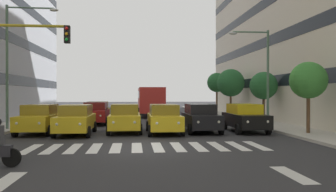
{
  "coord_description": "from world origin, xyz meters",
  "views": [
    {
      "loc": [
        0.59,
        14.91,
        2.32
      ],
      "look_at": [
        -1.22,
        -3.02,
        2.23
      ],
      "focal_mm": 36.44,
      "sensor_mm": 36.0,
      "label": 1
    }
  ],
  "objects_px": {
    "car_5": "(40,119)",
    "car_1": "(201,118)",
    "car_2": "(164,118)",
    "bus_behind_traffic": "(150,98)",
    "car_3": "(125,118)",
    "car_row2_1": "(97,112)",
    "street_tree_1": "(264,86)",
    "street_tree_3": "(217,83)",
    "street_lamp_right": "(15,53)",
    "car_0": "(245,117)",
    "car_4": "(76,119)",
    "street_tree_2": "(231,83)",
    "street_tree_0": "(308,81)",
    "car_row2_0": "(96,113)",
    "street_lamp_left": "(261,67)"
  },
  "relations": [
    {
      "from": "car_5",
      "to": "car_2",
      "type": "bearing_deg",
      "value": 174.94
    },
    {
      "from": "car_4",
      "to": "car_row2_1",
      "type": "xyz_separation_m",
      "value": [
        -0.35,
        -8.1,
        0.0
      ]
    },
    {
      "from": "bus_behind_traffic",
      "to": "street_tree_2",
      "type": "bearing_deg",
      "value": 153.46
    },
    {
      "from": "car_row2_1",
      "to": "street_tree_1",
      "type": "xyz_separation_m",
      "value": [
        -13.12,
        2.22,
        2.1
      ]
    },
    {
      "from": "car_2",
      "to": "car_3",
      "type": "relative_size",
      "value": 1.0
    },
    {
      "from": "car_1",
      "to": "street_lamp_right",
      "type": "relative_size",
      "value": 0.57
    },
    {
      "from": "car_row2_1",
      "to": "street_tree_2",
      "type": "height_order",
      "value": "street_tree_2"
    },
    {
      "from": "bus_behind_traffic",
      "to": "street_tree_3",
      "type": "height_order",
      "value": "street_tree_3"
    },
    {
      "from": "car_4",
      "to": "street_lamp_right",
      "type": "relative_size",
      "value": 0.57
    },
    {
      "from": "car_5",
      "to": "street_tree_2",
      "type": "bearing_deg",
      "value": -140.39
    },
    {
      "from": "street_tree_0",
      "to": "car_2",
      "type": "bearing_deg",
      "value": -12.63
    },
    {
      "from": "bus_behind_traffic",
      "to": "street_tree_3",
      "type": "xyz_separation_m",
      "value": [
        -7.95,
        -1.99,
        1.83
      ]
    },
    {
      "from": "street_lamp_right",
      "to": "street_tree_2",
      "type": "xyz_separation_m",
      "value": [
        -17.16,
        -10.9,
        -1.45
      ]
    },
    {
      "from": "car_4",
      "to": "street_tree_3",
      "type": "xyz_separation_m",
      "value": [
        -13.05,
        -19.31,
        2.81
      ]
    },
    {
      "from": "street_tree_3",
      "to": "street_tree_2",
      "type": "bearing_deg",
      "value": 89.51
    },
    {
      "from": "street_tree_3",
      "to": "car_4",
      "type": "bearing_deg",
      "value": 55.94
    },
    {
      "from": "street_tree_0",
      "to": "street_tree_2",
      "type": "bearing_deg",
      "value": -89.59
    },
    {
      "from": "car_5",
      "to": "car_1",
      "type": "bearing_deg",
      "value": 179.25
    },
    {
      "from": "car_4",
      "to": "street_lamp_left",
      "type": "bearing_deg",
      "value": -168.08
    },
    {
      "from": "street_lamp_right",
      "to": "street_tree_0",
      "type": "xyz_separation_m",
      "value": [
        -17.27,
        4.14,
        -1.82
      ]
    },
    {
      "from": "car_row2_1",
      "to": "street_tree_3",
      "type": "relative_size",
      "value": 0.94
    },
    {
      "from": "car_0",
      "to": "car_3",
      "type": "height_order",
      "value": "same"
    },
    {
      "from": "bus_behind_traffic",
      "to": "street_lamp_right",
      "type": "bearing_deg",
      "value": 58.05
    },
    {
      "from": "car_3",
      "to": "car_5",
      "type": "height_order",
      "value": "same"
    },
    {
      "from": "car_3",
      "to": "street_tree_2",
      "type": "xyz_separation_m",
      "value": [
        -10.22,
        -12.46,
        2.58
      ]
    },
    {
      "from": "car_0",
      "to": "car_4",
      "type": "relative_size",
      "value": 1.0
    },
    {
      "from": "car_2",
      "to": "car_3",
      "type": "xyz_separation_m",
      "value": [
        2.32,
        -0.79,
        0.0
      ]
    },
    {
      "from": "car_4",
      "to": "bus_behind_traffic",
      "type": "bearing_deg",
      "value": -106.42
    },
    {
      "from": "car_1",
      "to": "car_3",
      "type": "bearing_deg",
      "value": -3.31
    },
    {
      "from": "car_5",
      "to": "street_tree_1",
      "type": "height_order",
      "value": "street_tree_1"
    },
    {
      "from": "car_2",
      "to": "street_lamp_right",
      "type": "xyz_separation_m",
      "value": [
        9.26,
        -2.35,
        4.04
      ]
    },
    {
      "from": "car_1",
      "to": "street_tree_3",
      "type": "distance_m",
      "value": 19.7
    },
    {
      "from": "car_1",
      "to": "car_row2_1",
      "type": "bearing_deg",
      "value": -46.55
    },
    {
      "from": "car_1",
      "to": "street_lamp_left",
      "type": "height_order",
      "value": "street_lamp_left"
    },
    {
      "from": "car_1",
      "to": "car_5",
      "type": "bearing_deg",
      "value": -0.75
    },
    {
      "from": "car_0",
      "to": "street_lamp_left",
      "type": "distance_m",
      "value": 4.27
    },
    {
      "from": "car_2",
      "to": "bus_behind_traffic",
      "type": "bearing_deg",
      "value": -90.0
    },
    {
      "from": "car_row2_0",
      "to": "street_lamp_left",
      "type": "distance_m",
      "value": 12.79
    },
    {
      "from": "car_row2_1",
      "to": "street_tree_1",
      "type": "relative_size",
      "value": 1.13
    },
    {
      "from": "car_4",
      "to": "bus_behind_traffic",
      "type": "xyz_separation_m",
      "value": [
        -5.1,
        -17.32,
        0.97
      ]
    },
    {
      "from": "car_4",
      "to": "bus_behind_traffic",
      "type": "distance_m",
      "value": 18.08
    },
    {
      "from": "car_1",
      "to": "car_row2_1",
      "type": "height_order",
      "value": "same"
    },
    {
      "from": "car_2",
      "to": "car_row2_1",
      "type": "height_order",
      "value": "same"
    },
    {
      "from": "car_3",
      "to": "car_row2_0",
      "type": "distance_m",
      "value": 6.36
    },
    {
      "from": "car_3",
      "to": "car_5",
      "type": "relative_size",
      "value": 1.0
    },
    {
      "from": "car_2",
      "to": "car_row2_0",
      "type": "bearing_deg",
      "value": -54.79
    },
    {
      "from": "car_0",
      "to": "street_lamp_right",
      "type": "xyz_separation_m",
      "value": [
        14.32,
        -1.94,
        4.04
      ]
    },
    {
      "from": "car_3",
      "to": "bus_behind_traffic",
      "type": "distance_m",
      "value": 16.6
    },
    {
      "from": "car_0",
      "to": "street_lamp_right",
      "type": "relative_size",
      "value": 0.57
    },
    {
      "from": "bus_behind_traffic",
      "to": "street_tree_2",
      "type": "distance_m",
      "value": 8.98
    }
  ]
}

